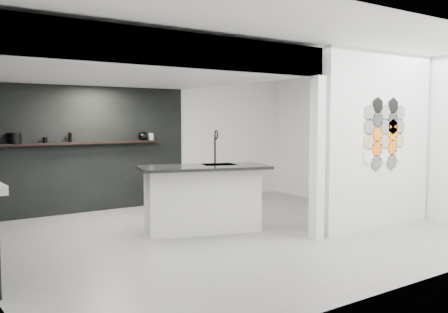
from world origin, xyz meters
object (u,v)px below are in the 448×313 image
glass_vase (151,137)px  utensil_cup (45,140)px  glass_bowl (151,138)px  kitchen_island (203,198)px  partition_panel (379,140)px  stockpot (14,138)px  kettle (143,136)px  bottle_dark (70,137)px

glass_vase → utensil_cup: bearing=180.0°
glass_bowl → utensil_cup: bearing=180.0°
kitchen_island → glass_vase: size_ratio=15.26×
utensil_cup → kitchen_island: bearing=-56.9°
partition_panel → stockpot: bearing=140.2°
partition_panel → utensil_cup: 5.66m
kettle → bottle_dark: size_ratio=1.15×
stockpot → kitchen_island: bearing=-49.4°
kettle → glass_vase: 0.17m
partition_panel → glass_bowl: (-2.08, 3.87, -0.04)m
kitchen_island → stockpot: (-2.15, 2.52, 0.88)m
kitchen_island → glass_vase: (0.42, 2.52, 0.86)m
kettle → bottle_dark: (-1.45, 0.00, 0.00)m
partition_panel → bottle_dark: (-3.69, 3.87, 0.01)m
kettle → glass_vase: bearing=-5.9°
stockpot → kettle: size_ratio=1.12×
stockpot → glass_vase: 2.57m
glass_bowl → bottle_dark: 1.62m
glass_vase → kitchen_island: bearing=-99.5°
glass_vase → bottle_dark: (-1.62, 0.00, 0.02)m
partition_panel → kettle: partition_panel is taller
kitchen_island → kettle: 2.68m
kettle → glass_vase: (0.17, 0.00, -0.02)m
glass_bowl → utensil_cup: 2.06m
partition_panel → bottle_dark: size_ratio=15.93×
kitchen_island → kettle: size_ratio=10.45×
partition_panel → kitchen_island: size_ratio=1.32×
bottle_dark → utensil_cup: 0.44m
partition_panel → glass_vase: partition_panel is taller
kitchen_island → glass_vase: 2.69m
glass_bowl → utensil_cup: size_ratio=1.21×
stockpot → utensil_cup: bearing=0.0°
partition_panel → kitchen_island: (-2.49, 1.35, -0.87)m
kettle → glass_vase: size_ratio=1.46×
kitchen_island → utensil_cup: 3.12m
glass_bowl → glass_vase: glass_vase is taller
partition_panel → glass_bowl: bearing=118.2°
glass_vase → bottle_dark: 1.62m
glass_vase → utensil_cup: 2.06m
partition_panel → utensil_cup: partition_panel is taller
glass_vase → utensil_cup: size_ratio=1.37×
stockpot → bottle_dark: size_ratio=1.29×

